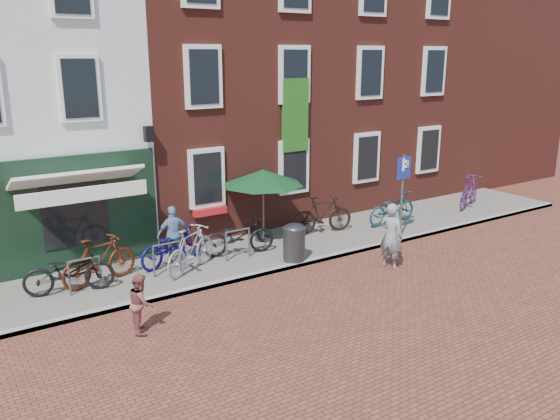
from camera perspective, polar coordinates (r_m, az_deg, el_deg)
ground at (r=14.20m, az=-3.59°, el=-7.07°), size 80.00×80.00×0.00m
sidewalk at (r=15.86m, az=-3.14°, el=-4.41°), size 24.00×3.00×0.10m
building_brick_mid at (r=20.28m, az=-8.88°, el=14.04°), size 6.00×8.00×10.00m
building_brick_right at (r=23.42m, az=5.01°, el=14.32°), size 6.00×8.00×10.00m
filler_right at (r=27.91m, az=15.84°, el=12.96°), size 7.00×8.00×9.00m
litter_bin at (r=15.05m, az=1.43°, el=-3.05°), size 0.59×0.59×1.08m
parking_sign at (r=17.10m, az=12.18°, el=2.78°), size 0.50×0.08×2.49m
parasol at (r=16.34m, az=-1.71°, el=3.57°), size 2.37×2.37×2.22m
woman at (r=14.99m, az=11.03°, el=-2.55°), size 0.60×0.73×1.74m
boy at (r=11.86m, az=-13.72°, el=-9.01°), size 0.61×0.70×1.22m
cafe_person at (r=15.13m, az=-10.57°, el=-2.40°), size 0.92×0.44×1.52m
bicycle_0 at (r=13.92m, az=-20.35°, el=-5.76°), size 2.10×1.12×1.05m
bicycle_1 at (r=14.22m, az=-17.60°, el=-4.82°), size 2.01×1.00×1.16m
bicycle_2 at (r=15.06m, az=-10.74°, el=-3.45°), size 2.11×1.23×1.05m
bicycle_3 at (r=14.49m, az=-8.90°, el=-3.88°), size 1.95×1.44×1.16m
bicycle_4 at (r=15.55m, az=-4.20°, el=-2.61°), size 2.10×1.13×1.05m
bicycle_5 at (r=17.40m, az=4.26°, el=-0.44°), size 2.01×0.96×1.16m
bicycle_6 at (r=18.67m, az=11.11°, el=0.23°), size 2.03×0.82×1.05m
bicycle_7 at (r=21.34m, az=18.36°, el=1.79°), size 2.00×1.25×1.16m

